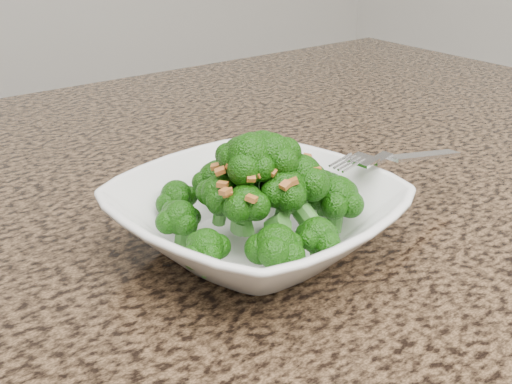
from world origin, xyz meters
TOP-DOWN VIEW (x-y plane):
  - granite_counter at (0.00, 0.30)m, footprint 1.64×1.04m
  - bowl at (0.09, 0.24)m, footprint 0.25×0.25m
  - broccoli_pile at (0.09, 0.24)m, footprint 0.19×0.19m
  - garlic_topping at (0.09, 0.24)m, footprint 0.12×0.12m
  - fork at (0.20, 0.22)m, footprint 0.19×0.05m

SIDE VIEW (x-z plane):
  - granite_counter at x=0.00m, z-range 0.87..0.90m
  - bowl at x=0.09m, z-range 0.90..0.95m
  - fork at x=0.20m, z-range 0.95..0.97m
  - broccoli_pile at x=0.09m, z-range 0.95..1.02m
  - garlic_topping at x=0.09m, z-range 1.02..1.02m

